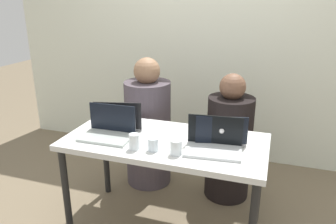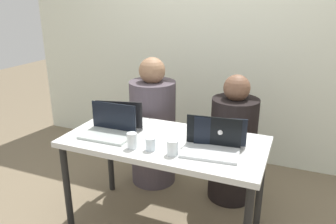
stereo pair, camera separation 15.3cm
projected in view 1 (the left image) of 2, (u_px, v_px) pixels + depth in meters
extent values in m
cube|color=silver|center=(209.00, 33.00, 3.35)|extent=(4.50, 0.10, 2.66)
cube|color=silver|center=(165.00, 142.00, 2.30)|extent=(1.40, 0.69, 0.04)
cylinder|color=black|center=(66.00, 193.00, 2.35)|extent=(0.05, 0.05, 0.69)
cylinder|color=black|center=(106.00, 157.00, 2.88)|extent=(0.05, 0.05, 0.69)
cylinder|color=black|center=(259.00, 182.00, 2.49)|extent=(0.05, 0.05, 0.69)
cylinder|color=#4C434B|center=(148.00, 133.00, 3.02)|extent=(0.47, 0.47, 0.98)
sphere|color=#997051|center=(147.00, 71.00, 2.83)|extent=(0.23, 0.23, 0.23)
cylinder|color=black|center=(229.00, 148.00, 2.81)|extent=(0.40, 0.40, 0.90)
sphere|color=brown|center=(233.00, 87.00, 2.63)|extent=(0.21, 0.21, 0.21)
cube|color=silver|center=(220.00, 138.00, 2.29)|extent=(0.38, 0.28, 0.02)
cube|color=black|center=(222.00, 130.00, 2.15)|extent=(0.33, 0.09, 0.19)
sphere|color=white|center=(222.00, 131.00, 2.14)|extent=(0.03, 0.03, 0.03)
cube|color=#AEB9B4|center=(106.00, 138.00, 2.30)|extent=(0.36, 0.23, 0.02)
cube|color=black|center=(112.00, 118.00, 2.36)|extent=(0.36, 0.02, 0.20)
sphere|color=white|center=(113.00, 117.00, 2.38)|extent=(0.04, 0.04, 0.04)
cube|color=silver|center=(122.00, 124.00, 2.54)|extent=(0.39, 0.30, 0.02)
cube|color=black|center=(118.00, 116.00, 2.40)|extent=(0.34, 0.09, 0.20)
sphere|color=white|center=(117.00, 116.00, 2.38)|extent=(0.04, 0.04, 0.04)
cube|color=silver|center=(213.00, 152.00, 2.09)|extent=(0.38, 0.25, 0.02)
cube|color=black|center=(215.00, 130.00, 2.15)|extent=(0.36, 0.05, 0.19)
sphere|color=white|center=(215.00, 129.00, 2.17)|extent=(0.03, 0.03, 0.03)
cylinder|color=white|center=(176.00, 147.00, 2.05)|extent=(0.07, 0.07, 0.10)
cylinder|color=silver|center=(176.00, 151.00, 2.06)|extent=(0.06, 0.06, 0.05)
cylinder|color=white|center=(134.00, 142.00, 2.12)|extent=(0.07, 0.07, 0.11)
cylinder|color=silver|center=(134.00, 145.00, 2.13)|extent=(0.06, 0.06, 0.06)
cylinder|color=silver|center=(153.00, 144.00, 2.11)|extent=(0.07, 0.07, 0.09)
cylinder|color=silver|center=(153.00, 147.00, 2.12)|extent=(0.06, 0.06, 0.05)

